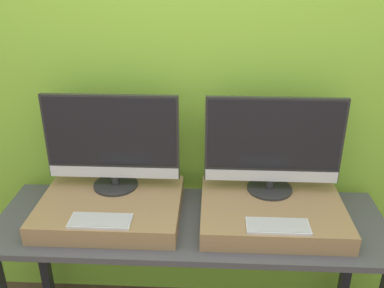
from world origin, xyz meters
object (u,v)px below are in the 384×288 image
object	(u,v)px
monitor_right	(273,145)
monitor_left	(112,141)
keyboard_left	(100,221)
keyboard_right	(278,226)

from	to	relation	value
monitor_right	monitor_left	bearing A→B (deg)	180.00
monitor_left	monitor_right	distance (m)	0.76
monitor_left	keyboard_left	bearing A→B (deg)	-90.00
monitor_right	keyboard_right	distance (m)	0.39
monitor_left	keyboard_right	bearing A→B (deg)	-22.25
monitor_left	keyboard_left	world-z (taller)	monitor_left
monitor_left	keyboard_right	xyz separation A→B (m)	(0.76, -0.31, -0.24)
keyboard_left	monitor_right	xyz separation A→B (m)	(0.76, 0.31, 0.24)
keyboard_left	keyboard_right	xyz separation A→B (m)	(0.76, 0.00, 0.00)
monitor_left	monitor_right	bearing A→B (deg)	0.00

